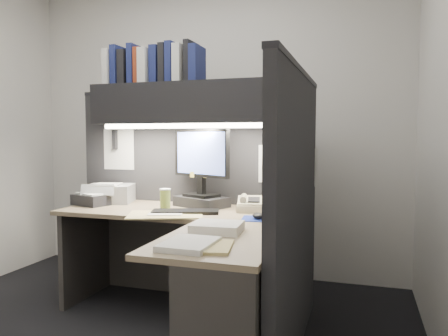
% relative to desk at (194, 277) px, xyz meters
% --- Properties ---
extents(wall_back, '(3.50, 0.04, 2.70)m').
position_rel_desk_xyz_m(wall_back, '(-0.43, 1.50, 0.91)').
color(wall_back, silver).
rests_on(wall_back, floor).
extents(partition_back, '(1.90, 0.06, 1.60)m').
position_rel_desk_xyz_m(partition_back, '(-0.40, 0.93, 0.36)').
color(partition_back, black).
rests_on(partition_back, floor).
extents(partition_right, '(0.06, 1.50, 1.60)m').
position_rel_desk_xyz_m(partition_right, '(0.55, 0.18, 0.36)').
color(partition_right, black).
rests_on(partition_right, floor).
extents(desk, '(1.70, 1.53, 0.73)m').
position_rel_desk_xyz_m(desk, '(0.00, 0.00, 0.00)').
color(desk, '#8A7C58').
rests_on(desk, floor).
extents(overhead_shelf, '(1.55, 0.34, 0.30)m').
position_rel_desk_xyz_m(overhead_shelf, '(-0.30, 0.75, 1.06)').
color(overhead_shelf, black).
rests_on(overhead_shelf, partition_back).
extents(task_light_tube, '(1.32, 0.04, 0.04)m').
position_rel_desk_xyz_m(task_light_tube, '(-0.30, 0.61, 0.89)').
color(task_light_tube, white).
rests_on(task_light_tube, overhead_shelf).
extents(monitor, '(0.50, 0.38, 0.58)m').
position_rel_desk_xyz_m(monitor, '(-0.23, 0.73, 0.52)').
color(monitor, black).
rests_on(monitor, desk).
extents(keyboard, '(0.48, 0.28, 0.02)m').
position_rel_desk_xyz_m(keyboard, '(-0.23, 0.43, 0.30)').
color(keyboard, black).
rests_on(keyboard, desk).
extents(mousepad, '(0.25, 0.23, 0.00)m').
position_rel_desk_xyz_m(mousepad, '(0.30, 0.37, 0.29)').
color(mousepad, navy).
rests_on(mousepad, desk).
extents(mouse, '(0.10, 0.12, 0.04)m').
position_rel_desk_xyz_m(mouse, '(0.29, 0.36, 0.31)').
color(mouse, black).
rests_on(mouse, mousepad).
extents(telephone, '(0.24, 0.25, 0.08)m').
position_rel_desk_xyz_m(telephone, '(0.17, 0.66, 0.33)').
color(telephone, beige).
rests_on(telephone, desk).
extents(coffee_cup, '(0.08, 0.08, 0.14)m').
position_rel_desk_xyz_m(coffee_cup, '(-0.43, 0.54, 0.36)').
color(coffee_cup, '#A5B147').
rests_on(coffee_cup, desk).
extents(printer, '(0.42, 0.39, 0.14)m').
position_rel_desk_xyz_m(printer, '(-1.00, 0.72, 0.36)').
color(printer, gray).
rests_on(printer, desk).
extents(notebook_stack, '(0.33, 0.30, 0.08)m').
position_rel_desk_xyz_m(notebook_stack, '(-1.06, 0.57, 0.33)').
color(notebook_stack, black).
rests_on(notebook_stack, desk).
extents(open_folder, '(0.57, 0.47, 0.01)m').
position_rel_desk_xyz_m(open_folder, '(-0.33, 0.32, 0.29)').
color(open_folder, '#CBBA72').
rests_on(open_folder, desk).
extents(paper_stack_a, '(0.28, 0.24, 0.05)m').
position_rel_desk_xyz_m(paper_stack_a, '(0.16, -0.07, 0.31)').
color(paper_stack_a, white).
rests_on(paper_stack_a, desk).
extents(paper_stack_b, '(0.23, 0.29, 0.03)m').
position_rel_desk_xyz_m(paper_stack_b, '(0.14, -0.42, 0.30)').
color(paper_stack_b, white).
rests_on(paper_stack_b, desk).
extents(manila_stack, '(0.24, 0.28, 0.01)m').
position_rel_desk_xyz_m(manila_stack, '(0.24, -0.41, 0.29)').
color(manila_stack, '#CBBA72').
rests_on(manila_stack, desk).
extents(binder_row, '(0.77, 0.26, 0.31)m').
position_rel_desk_xyz_m(binder_row, '(-0.62, 0.75, 1.35)').
color(binder_row, silver).
rests_on(binder_row, overhead_shelf).
extents(pinned_papers, '(1.76, 1.31, 0.51)m').
position_rel_desk_xyz_m(pinned_papers, '(-0.00, 0.56, 0.61)').
color(pinned_papers, white).
rests_on(pinned_papers, partition_back).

